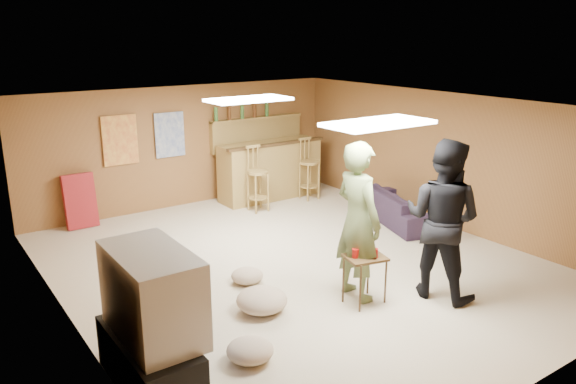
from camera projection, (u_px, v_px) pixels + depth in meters
ground at (296, 264)px, 7.82m from camera, size 7.00×7.00×0.00m
ceiling at (297, 106)px, 7.22m from camera, size 6.00×7.00×0.02m
wall_back at (185, 146)px, 10.28m from camera, size 6.00×0.02×2.20m
wall_front at (537, 279)px, 4.76m from camera, size 6.00×0.02×2.20m
wall_left at (64, 232)px, 5.87m from camera, size 0.02×7.00×2.20m
wall_right at (445, 160)px, 9.18m from camera, size 0.02×7.00×2.20m
tv_stand at (150, 361)px, 5.07m from camera, size 0.55×1.30×0.50m
dvd_box at (173, 363)px, 5.22m from camera, size 0.35×0.50×0.08m
tv_body at (152, 294)px, 4.93m from camera, size 0.60×1.10×0.80m
tv_screen at (185, 285)px, 5.10m from camera, size 0.02×0.95×0.65m
bar_counter at (270, 170)px, 10.82m from camera, size 2.00×0.60×1.10m
bar_lip at (277, 144)px, 10.47m from camera, size 2.10×0.12×0.05m
bar_shelf at (257, 118)px, 10.92m from camera, size 2.00×0.18×0.05m
bar_backing at (257, 133)px, 11.01m from camera, size 2.00×0.14×0.60m
poster_left at (120, 140)px, 9.51m from camera, size 0.60×0.03×0.85m
poster_right at (170, 135)px, 10.01m from camera, size 0.55×0.03×0.80m
folding_chair_stack at (80, 201)px, 9.20m from camera, size 0.50×0.26×0.91m
ceiling_panel_front at (378, 123)px, 6.05m from camera, size 1.20×0.60×0.04m
ceiling_panel_back at (249, 99)px, 8.17m from camera, size 1.20×0.60×0.04m
person_olive at (358, 221)px, 6.63m from camera, size 0.48×0.72×1.93m
person_black at (442, 219)px, 6.67m from camera, size 0.99×1.13×1.95m
sofa at (400, 207)px, 9.50m from camera, size 1.23×1.94×0.53m
tray_table at (364, 279)px, 6.64m from camera, size 0.53×0.46×0.59m
cup_red_near at (355, 253)px, 6.51m from camera, size 0.09×0.09×0.11m
cup_red_far at (375, 253)px, 6.52m from camera, size 0.08×0.08×0.11m
cup_blue at (367, 247)px, 6.69m from camera, size 0.11×0.11×0.11m
bar_stool_left at (258, 176)px, 9.98m from camera, size 0.43×0.43×1.31m
bar_stool_right at (309, 166)px, 10.71m from camera, size 0.44×0.44×1.30m
cushion_near_tv at (262, 300)px, 6.48m from camera, size 0.60×0.60×0.27m
cushion_mid at (247, 276)px, 7.23m from camera, size 0.42×0.42×0.19m
cushion_far at (250, 350)px, 5.51m from camera, size 0.54×0.54×0.21m
bottle_row at (242, 112)px, 10.67m from camera, size 1.20×0.08×0.26m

